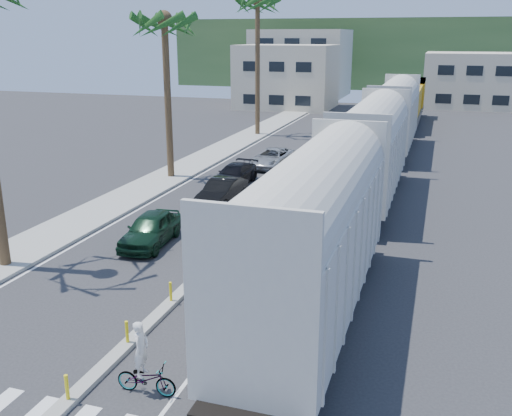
% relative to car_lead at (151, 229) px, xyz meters
% --- Properties ---
extents(ground, '(140.00, 140.00, 0.00)m').
position_rel_car_lead_xyz_m(ground, '(3.55, -10.22, -0.74)').
color(ground, '#28282B').
rests_on(ground, ground).
extents(sidewalk, '(3.00, 90.00, 0.15)m').
position_rel_car_lead_xyz_m(sidewalk, '(-4.95, 14.78, -0.66)').
color(sidewalk, gray).
rests_on(sidewalk, ground).
extents(rails, '(1.56, 100.00, 0.06)m').
position_rel_car_lead_xyz_m(rails, '(8.55, 17.78, -0.71)').
color(rails, black).
rests_on(rails, ground).
extents(median, '(0.45, 60.00, 0.85)m').
position_rel_car_lead_xyz_m(median, '(3.55, 9.74, -0.65)').
color(median, gray).
rests_on(median, ground).
extents(lane_markings, '(9.42, 90.00, 0.01)m').
position_rel_car_lead_xyz_m(lane_markings, '(1.40, 14.78, -0.74)').
color(lane_markings, silver).
rests_on(lane_markings, ground).
extents(freight_train, '(3.00, 60.94, 5.85)m').
position_rel_car_lead_xyz_m(freight_train, '(8.55, 15.81, 2.17)').
color(freight_train, beige).
rests_on(freight_train, ground).
extents(palm_trees, '(3.50, 37.20, 13.75)m').
position_rel_car_lead_xyz_m(palm_trees, '(-4.55, 12.48, 10.07)').
color(palm_trees, brown).
rests_on(palm_trees, ground).
extents(buildings, '(38.00, 27.00, 10.00)m').
position_rel_car_lead_xyz_m(buildings, '(-2.87, 61.44, 3.62)').
color(buildings, '#C1B699').
rests_on(buildings, ground).
extents(hillside, '(80.00, 20.00, 12.00)m').
position_rel_car_lead_xyz_m(hillside, '(3.55, 89.78, 5.26)').
color(hillside, '#385628').
rests_on(hillside, ground).
extents(car_lead, '(2.50, 4.64, 1.48)m').
position_rel_car_lead_xyz_m(car_lead, '(0.00, 0.00, 0.00)').
color(car_lead, black).
rests_on(car_lead, ground).
extents(car_second, '(1.93, 4.51, 1.44)m').
position_rel_car_lead_xyz_m(car_second, '(0.74, 7.02, -0.02)').
color(car_second, black).
rests_on(car_second, ground).
extents(car_third, '(2.52, 4.73, 1.29)m').
position_rel_car_lead_xyz_m(car_third, '(-0.13, 11.47, -0.10)').
color(car_third, black).
rests_on(car_third, ground).
extents(car_rear, '(2.98, 5.15, 1.33)m').
position_rel_car_lead_xyz_m(car_rear, '(0.72, 17.08, -0.07)').
color(car_rear, '#A1A3A6').
rests_on(car_rear, ground).
extents(cyclist, '(0.76, 1.73, 2.09)m').
position_rel_car_lead_xyz_m(cyclist, '(5.24, -10.18, -0.07)').
color(cyclist, '#9EA0A5').
rests_on(cyclist, ground).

